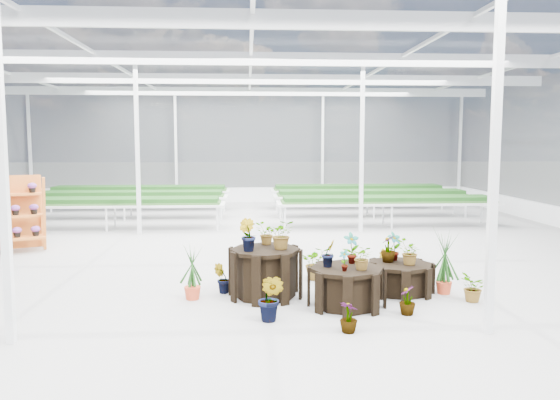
{
  "coord_description": "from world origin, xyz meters",
  "views": [
    {
      "loc": [
        -0.08,
        -10.66,
        2.45
      ],
      "look_at": [
        0.56,
        0.26,
        1.3
      ],
      "focal_mm": 35.0,
      "sensor_mm": 36.0,
      "label": 1
    }
  ],
  "objects": [
    {
      "name": "nursery_plants",
      "position": [
        1.1,
        -2.03,
        0.51
      ],
      "size": [
        4.75,
        3.17,
        1.29
      ],
      "color": "#163D13",
      "rests_on": "ground"
    },
    {
      "name": "plinth_low",
      "position": [
        2.38,
        -2.05,
        0.25
      ],
      "size": [
        1.19,
        1.19,
        0.49
      ],
      "primitive_type": "cylinder",
      "rotation": [
        0.0,
        0.0,
        -0.1
      ],
      "color": "black",
      "rests_on": "ground"
    },
    {
      "name": "plinth_mid",
      "position": [
        1.38,
        -2.75,
        0.3
      ],
      "size": [
        1.3,
        1.3,
        0.6
      ],
      "primitive_type": "cylinder",
      "rotation": [
        0.0,
        0.0,
        -0.16
      ],
      "color": "black",
      "rests_on": "ground"
    },
    {
      "name": "greenhouse_shell",
      "position": [
        0.0,
        0.0,
        2.25
      ],
      "size": [
        18.0,
        24.0,
        4.5
      ],
      "primitive_type": null,
      "color": "white",
      "rests_on": "ground"
    },
    {
      "name": "nursery_benches",
      "position": [
        0.0,
        7.2,
        0.42
      ],
      "size": [
        16.0,
        7.0,
        0.84
      ],
      "primitive_type": null,
      "color": "silver",
      "rests_on": "ground"
    },
    {
      "name": "ground_plane",
      "position": [
        0.0,
        0.0,
        0.0
      ],
      "size": [
        24.0,
        24.0,
        0.0
      ],
      "primitive_type": "plane",
      "color": "gray",
      "rests_on": "ground"
    },
    {
      "name": "plinth_tall",
      "position": [
        0.18,
        -2.15,
        0.39
      ],
      "size": [
        1.41,
        1.41,
        0.78
      ],
      "primitive_type": "cylinder",
      "rotation": [
        0.0,
        0.0,
        -0.27
      ],
      "color": "black",
      "rests_on": "ground"
    },
    {
      "name": "shelf_rack",
      "position": [
        -5.5,
        1.79,
        0.85
      ],
      "size": [
        1.82,
        1.45,
        1.71
      ],
      "primitive_type": null,
      "rotation": [
        0.0,
        0.0,
        0.44
      ],
      "color": "#BC5E22",
      "rests_on": "ground"
    },
    {
      "name": "steel_frame",
      "position": [
        0.0,
        0.0,
        2.25
      ],
      "size": [
        18.0,
        24.0,
        4.5
      ],
      "primitive_type": null,
      "color": "silver",
      "rests_on": "ground"
    }
  ]
}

